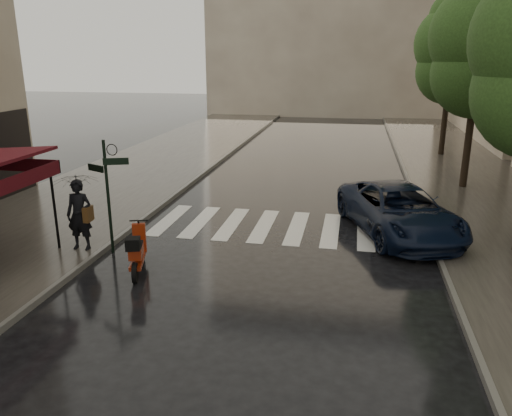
% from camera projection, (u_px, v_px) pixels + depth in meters
% --- Properties ---
extents(ground, '(120.00, 120.00, 0.00)m').
position_uv_depth(ground, '(101.00, 309.00, 10.60)').
color(ground, black).
rests_on(ground, ground).
extents(sidewalk_near, '(6.00, 60.00, 0.12)m').
position_uv_depth(sidewalk_near, '(137.00, 173.00, 22.67)').
color(sidewalk_near, '#38332D').
rests_on(sidewalk_near, ground).
extents(sidewalk_far, '(5.50, 60.00, 0.12)m').
position_uv_depth(sidewalk_far, '(482.00, 189.00, 19.95)').
color(sidewalk_far, '#38332D').
rests_on(sidewalk_far, ground).
extents(curb_near, '(0.12, 60.00, 0.16)m').
position_uv_depth(curb_near, '(202.00, 175.00, 22.10)').
color(curb_near, '#595651').
rests_on(curb_near, ground).
extents(curb_far, '(0.12, 60.00, 0.16)m').
position_uv_depth(curb_far, '(410.00, 185.00, 20.46)').
color(curb_far, '#595651').
rests_on(curb_far, ground).
extents(crosswalk, '(7.85, 3.20, 0.01)m').
position_uv_depth(crosswalk, '(280.00, 227.00, 15.68)').
color(crosswalk, silver).
rests_on(crosswalk, ground).
extents(signpost, '(1.17, 0.29, 3.10)m').
position_uv_depth(signpost, '(108.00, 188.00, 13.10)').
color(signpost, black).
rests_on(signpost, ground).
extents(tree_mid, '(3.80, 3.80, 8.34)m').
position_uv_depth(tree_mid, '(480.00, 43.00, 18.46)').
color(tree_mid, black).
rests_on(tree_mid, sidewalk_far).
extents(tree_far, '(3.80, 3.80, 8.16)m').
position_uv_depth(tree_far, '(452.00, 49.00, 25.03)').
color(tree_far, black).
rests_on(tree_far, sidewalk_far).
extents(pedestrian_with_umbrella, '(1.20, 1.22, 2.59)m').
position_uv_depth(pedestrian_with_umbrella, '(77.00, 187.00, 13.10)').
color(pedestrian_with_umbrella, black).
rests_on(pedestrian_with_umbrella, sidewalk_near).
extents(scooter, '(0.78, 1.72, 1.16)m').
position_uv_depth(scooter, '(137.00, 252.00, 12.23)').
color(scooter, black).
rests_on(scooter, ground).
extents(parked_car, '(4.03, 5.76, 1.46)m').
position_uv_depth(parked_car, '(399.00, 210.00, 14.89)').
color(parked_car, black).
rests_on(parked_car, ground).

